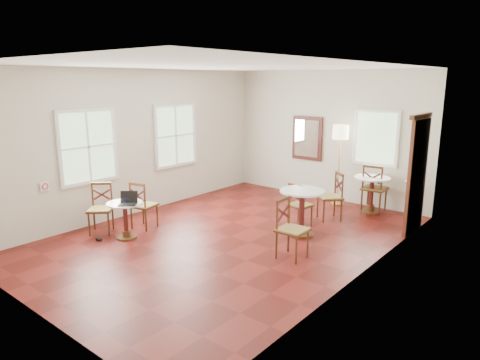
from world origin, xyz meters
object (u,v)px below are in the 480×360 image
(chair_mid_a, at_px, (299,205))
(power_adapter, at_px, (99,240))
(cafe_table_mid, at_px, (302,207))
(chair_mid_b, at_px, (291,229))
(chair_near_b, at_px, (101,208))
(laptop, at_px, (128,201))
(navy_mug, at_px, (127,200))
(chair_back_a, at_px, (374,188))
(floor_lamp, at_px, (340,138))
(chair_near_a, at_px, (143,205))
(cafe_table_near, at_px, (125,216))
(cafe_table_back, at_px, (371,191))
(chair_back_b, at_px, (331,196))
(mouse, at_px, (129,201))
(water_glass, at_px, (123,202))

(chair_mid_a, relative_size, power_adapter, 8.41)
(cafe_table_mid, xyz_separation_m, chair_mid_b, (0.41, -0.98, -0.05))
(chair_mid_b, bearing_deg, chair_near_b, 108.33)
(laptop, distance_m, navy_mug, 0.08)
(chair_back_a, bearing_deg, floor_lamp, -4.63)
(chair_near_a, distance_m, floor_lamp, 4.51)
(cafe_table_near, relative_size, chair_back_a, 0.64)
(cafe_table_back, height_order, power_adapter, cafe_table_back)
(chair_near_a, bearing_deg, cafe_table_mid, -160.88)
(cafe_table_near, height_order, floor_lamp, floor_lamp)
(cafe_table_near, xyz_separation_m, chair_back_a, (2.75, 4.38, 0.11))
(cafe_table_mid, xyz_separation_m, power_adapter, (-2.60, -2.53, -0.51))
(chair_back_b, distance_m, power_adapter, 4.53)
(laptop, bearing_deg, chair_back_b, 17.20)
(chair_near_a, bearing_deg, power_adapter, 73.34)
(chair_mid_a, distance_m, chair_mid_b, 1.57)
(power_adapter, bearing_deg, chair_near_a, 86.08)
(cafe_table_mid, relative_size, chair_back_a, 0.82)
(floor_lamp, bearing_deg, cafe_table_back, -8.61)
(cafe_table_back, xyz_separation_m, chair_back_b, (-0.44, -0.96, -0.00))
(chair_mid_a, bearing_deg, laptop, 59.94)
(chair_back_a, bearing_deg, cafe_table_near, 53.60)
(mouse, distance_m, water_glass, 0.17)
(chair_near_a, distance_m, chair_near_b, 0.77)
(chair_mid_b, distance_m, navy_mug, 2.93)
(chair_back_a, xyz_separation_m, floor_lamp, (-0.85, 0.00, 1.02))
(chair_back_b, distance_m, mouse, 3.96)
(chair_near_b, distance_m, laptop, 0.79)
(cafe_table_back, height_order, laptop, laptop)
(power_adapter, bearing_deg, navy_mug, 52.02)
(chair_back_a, relative_size, mouse, 11.02)
(navy_mug, height_order, power_adapter, navy_mug)
(floor_lamp, bearing_deg, water_glass, -112.37)
(cafe_table_mid, height_order, chair_mid_b, chair_mid_b)
(chair_near_a, height_order, mouse, chair_near_a)
(cafe_table_back, relative_size, navy_mug, 6.82)
(cafe_table_mid, xyz_separation_m, laptop, (-2.20, -2.14, 0.19))
(chair_mid_a, relative_size, laptop, 2.19)
(floor_lamp, bearing_deg, cafe_table_mid, -79.15)
(chair_near_a, bearing_deg, cafe_table_back, -141.22)
(cafe_table_mid, bearing_deg, chair_back_b, 91.57)
(floor_lamp, bearing_deg, chair_near_a, -118.74)
(chair_mid_a, xyz_separation_m, laptop, (-1.90, -2.55, 0.29))
(laptop, bearing_deg, cafe_table_mid, 4.61)
(chair_mid_a, bearing_deg, power_adapter, 58.56)
(chair_near_a, bearing_deg, chair_near_b, 44.95)
(chair_back_a, height_order, laptop, chair_back_a)
(chair_near_a, distance_m, navy_mug, 0.65)
(chair_back_a, bearing_deg, chair_near_b, 48.78)
(floor_lamp, height_order, navy_mug, floor_lamp)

